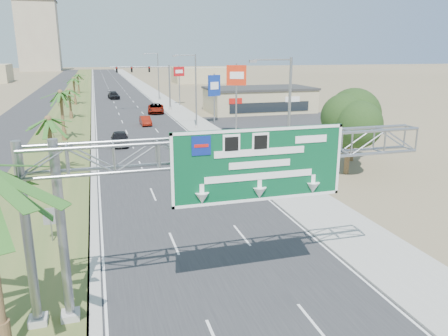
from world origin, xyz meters
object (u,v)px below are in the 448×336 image
at_px(car_right_lane, 156,109).
at_px(pole_sign_blue, 214,87).
at_px(pole_sign_red_near, 236,80).
at_px(pole_sign_red_far, 179,74).
at_px(signal_mast, 158,83).
at_px(store_building, 259,100).
at_px(car_mid_lane, 145,121).
at_px(car_left_lane, 120,139).
at_px(car_far, 114,95).
at_px(sign_gantry, 219,164).

distance_m(car_right_lane, pole_sign_blue, 15.99).
relative_size(car_right_lane, pole_sign_blue, 0.80).
relative_size(car_right_lane, pole_sign_red_near, 0.65).
height_order(car_right_lane, pole_sign_red_far, pole_sign_red_far).
bearing_deg(signal_mast, pole_sign_red_far, 53.83).
bearing_deg(store_building, pole_sign_red_far, 132.29).
bearing_deg(car_mid_lane, car_left_lane, -110.02).
height_order(car_mid_lane, pole_sign_red_near, pole_sign_red_near).
bearing_deg(car_right_lane, signal_mast, 79.05).
height_order(signal_mast, car_mid_lane, signal_mast).
bearing_deg(pole_sign_blue, car_far, 107.75).
bearing_deg(signal_mast, car_far, 106.74).
bearing_deg(car_left_lane, pole_sign_red_far, 71.70).
relative_size(car_far, pole_sign_red_near, 0.60).
relative_size(signal_mast, car_far, 1.93).
height_order(car_mid_lane, pole_sign_blue, pole_sign_blue).
height_order(pole_sign_red_near, pole_sign_red_far, pole_sign_red_near).
height_order(sign_gantry, pole_sign_red_near, pole_sign_red_near).
distance_m(car_mid_lane, pole_sign_blue, 11.04).
height_order(sign_gantry, car_left_lane, sign_gantry).
bearing_deg(pole_sign_red_near, store_building, 62.33).
bearing_deg(car_mid_lane, pole_sign_red_near, -52.08).
bearing_deg(car_far, car_right_lane, -83.10).
bearing_deg(pole_sign_red_far, pole_sign_blue, -88.30).
distance_m(car_left_lane, pole_sign_red_near, 15.66).
distance_m(store_building, pole_sign_red_near, 24.32).
bearing_deg(pole_sign_blue, pole_sign_red_near, -89.99).
relative_size(store_building, pole_sign_red_far, 2.35).
relative_size(sign_gantry, store_building, 0.93).
height_order(store_building, car_right_lane, store_building).
height_order(store_building, pole_sign_red_far, pole_sign_red_far).
bearing_deg(store_building, pole_sign_red_near, -117.67).
distance_m(car_left_lane, pole_sign_blue, 19.07).
bearing_deg(pole_sign_red_far, pole_sign_red_near, -88.82).
xyz_separation_m(car_left_lane, pole_sign_red_far, (13.60, 35.39, 5.20)).
bearing_deg(car_right_lane, car_left_lane, -99.16).
bearing_deg(car_far, pole_sign_red_near, -81.85).
xyz_separation_m(car_left_lane, car_far, (1.65, 51.31, -0.04)).
bearing_deg(pole_sign_red_near, car_left_lane, -174.42).
bearing_deg(signal_mast, store_building, -19.54).
height_order(signal_mast, car_right_lane, signal_mast).
height_order(car_right_lane, car_far, car_right_lane).
xyz_separation_m(sign_gantry, car_right_lane, (5.29, 59.18, -5.25)).
height_order(car_mid_lane, car_right_lane, car_right_lane).
bearing_deg(pole_sign_red_far, car_right_lane, -121.55).
relative_size(sign_gantry, car_right_lane, 2.90).
height_order(sign_gantry, car_mid_lane, sign_gantry).
height_order(store_building, car_far, store_building).
bearing_deg(car_right_lane, pole_sign_blue, -56.67).
bearing_deg(sign_gantry, pole_sign_red_near, 71.06).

